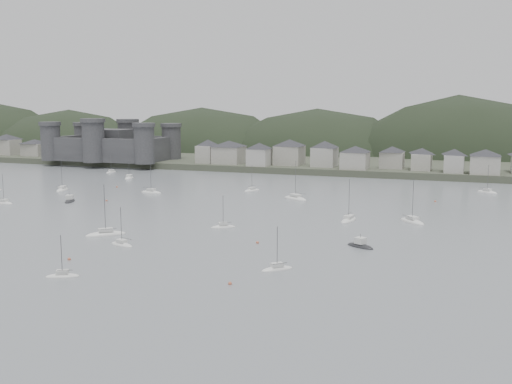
% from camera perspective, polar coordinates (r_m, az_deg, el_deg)
% --- Properties ---
extents(ground, '(900.00, 900.00, 0.00)m').
position_cam_1_polar(ground, '(112.05, -13.51, -8.27)').
color(ground, slate).
rests_on(ground, ground).
extents(far_shore_land, '(900.00, 250.00, 3.00)m').
position_cam_1_polar(far_shore_land, '(389.86, 11.26, 3.74)').
color(far_shore_land, '#383D2D').
rests_on(far_shore_land, ground).
extents(forested_ridge, '(851.55, 103.94, 102.57)m').
position_cam_1_polar(forested_ridge, '(365.18, 11.32, 1.42)').
color(forested_ridge, black).
rests_on(forested_ridge, ground).
extents(castle, '(66.00, 43.00, 20.00)m').
position_cam_1_polar(castle, '(324.33, -13.67, 4.45)').
color(castle, '#363639').
rests_on(castle, far_shore_land).
extents(waterfront_town, '(451.48, 28.46, 12.92)m').
position_cam_1_polar(waterfront_town, '(273.46, 18.11, 3.11)').
color(waterfront_town, '#9B988E').
rests_on(waterfront_town, far_shore_land).
extents(moored_fleet, '(253.53, 177.14, 14.08)m').
position_cam_1_polar(moored_fleet, '(173.07, -6.56, -2.18)').
color(moored_fleet, white).
rests_on(moored_fleet, ground).
extents(motor_launch_near, '(7.48, 5.80, 3.72)m').
position_cam_1_polar(motor_launch_near, '(136.05, 9.96, -5.09)').
color(motor_launch_near, black).
rests_on(motor_launch_near, ground).
extents(motor_launch_far, '(5.52, 8.13, 3.84)m').
position_cam_1_polar(motor_launch_far, '(205.65, -17.42, -0.81)').
color(motor_launch_far, black).
rests_on(motor_launch_far, ground).
extents(mooring_buoys, '(162.65, 108.37, 0.70)m').
position_cam_1_polar(mooring_buoys, '(160.95, -3.86, -2.95)').
color(mooring_buoys, '#BE5D3F').
rests_on(mooring_buoys, ground).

